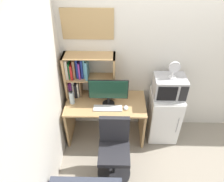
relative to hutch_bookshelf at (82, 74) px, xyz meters
The scene contains 13 objects.
wall_back 1.70m from the hutch_bookshelf, ahead, with size 6.40×0.04×2.60m, color silver.
wall_left 1.53m from the hutch_bookshelf, 102.63° to the right, with size 0.04×4.40×2.60m, color silver.
desk 0.73m from the hutch_bookshelf, 29.05° to the right, with size 1.23×0.62×0.72m.
hutch_bookshelf is the anchor object (origin of this frame).
monitor 0.48m from the hutch_bookshelf, 29.52° to the right, with size 0.58×0.18×0.44m.
keyboard 0.64m from the hutch_bookshelf, 40.68° to the right, with size 0.43×0.13×0.02m, color silver.
computer_mouse 0.82m from the hutch_bookshelf, 26.28° to the right, with size 0.07×0.10×0.04m, color silver.
water_bottle 0.39m from the hutch_bookshelf, 125.85° to the right, with size 0.07×0.07×0.22m.
mini_fridge 1.46m from the hutch_bookshelf, ahead, with size 0.47×0.50×0.86m.
microwave 1.30m from the hutch_bookshelf, ahead, with size 0.45×0.36×0.31m.
desk_fan 1.33m from the hutch_bookshelf, ahead, with size 0.16×0.11×0.26m.
desk_chair 1.22m from the hutch_bookshelf, 60.54° to the right, with size 0.48×0.48×0.95m.
wall_corkboard 0.75m from the hutch_bookshelf, 41.93° to the left, with size 0.70×0.02×0.42m, color tan.
Camera 1 is at (-0.78, -2.80, 2.87)m, focal length 34.28 mm.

